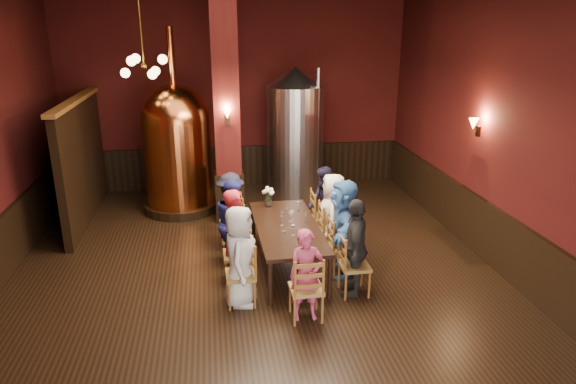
{
  "coord_description": "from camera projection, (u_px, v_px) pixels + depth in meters",
  "views": [
    {
      "loc": [
        -0.62,
        -7.24,
        3.95
      ],
      "look_at": [
        0.52,
        0.2,
        1.4
      ],
      "focal_mm": 32.0,
      "sensor_mm": 36.0,
      "label": 1
    }
  ],
  "objects": [
    {
      "name": "person_5",
      "position": [
        343.0,
        227.0,
        8.16
      ],
      "size": [
        0.66,
        1.52,
        1.59
      ],
      "primitive_type": "imported",
      "rotation": [
        0.0,
        0.0,
        4.58
      ],
      "color": "#3662A2",
      "rests_on": "ground"
    },
    {
      "name": "wine_glass_5",
      "position": [
        306.0,
        217.0,
        8.47
      ],
      "size": [
        0.07,
        0.07,
        0.17
      ],
      "primitive_type": null,
      "color": "white",
      "rests_on": "dining_table"
    },
    {
      "name": "partition",
      "position": [
        82.0,
        163.0,
        10.29
      ],
      "size": [
        0.22,
        3.5,
        2.4
      ],
      "primitive_type": "cube",
      "color": "black",
      "rests_on": "ground"
    },
    {
      "name": "chair_4",
      "position": [
        355.0,
        265.0,
        7.64
      ],
      "size": [
        0.47,
        0.47,
        0.92
      ],
      "primitive_type": null,
      "rotation": [
        0.0,
        0.0,
        1.59
      ],
      "color": "#985F26",
      "rests_on": "ground"
    },
    {
      "name": "person_7",
      "position": [
        324.0,
        204.0,
        9.43
      ],
      "size": [
        0.37,
        0.7,
        1.41
      ],
      "primitive_type": "imported",
      "rotation": [
        0.0,
        0.0,
        4.77
      ],
      "color": "black",
      "rests_on": "ground"
    },
    {
      "name": "wainscot_right",
      "position": [
        494.0,
        237.0,
        8.54
      ],
      "size": [
        0.08,
        9.9,
        1.0
      ],
      "primitive_type": "cube",
      "color": "black",
      "rests_on": "ground"
    },
    {
      "name": "wine_glass_1",
      "position": [
        290.0,
        217.0,
        8.48
      ],
      "size": [
        0.07,
        0.07,
        0.17
      ],
      "primitive_type": null,
      "color": "white",
      "rests_on": "dining_table"
    },
    {
      "name": "person_2",
      "position": [
        233.0,
        222.0,
        8.52
      ],
      "size": [
        0.55,
        0.79,
        1.48
      ],
      "primitive_type": "imported",
      "rotation": [
        0.0,
        0.0,
        1.88
      ],
      "color": "navy",
      "rests_on": "ground"
    },
    {
      "name": "chair_8",
      "position": [
        306.0,
        288.0,
        6.99
      ],
      "size": [
        0.47,
        0.47,
        0.92
      ],
      "primitive_type": null,
      "rotation": [
        0.0,
        0.0,
        3.16
      ],
      "color": "#985F26",
      "rests_on": "ground"
    },
    {
      "name": "pendant_cluster",
      "position": [
        144.0,
        66.0,
        9.6
      ],
      "size": [
        0.9,
        0.9,
        1.7
      ],
      "primitive_type": null,
      "color": "#A57226",
      "rests_on": "room"
    },
    {
      "name": "person_4",
      "position": [
        355.0,
        247.0,
        7.55
      ],
      "size": [
        0.62,
        0.95,
        1.51
      ],
      "primitive_type": "imported",
      "rotation": [
        0.0,
        0.0,
        4.4
      ],
      "color": "black",
      "rests_on": "ground"
    },
    {
      "name": "wine_glass_6",
      "position": [
        293.0,
        230.0,
        7.95
      ],
      "size": [
        0.07,
        0.07,
        0.17
      ],
      "primitive_type": null,
      "color": "white",
      "rests_on": "dining_table"
    },
    {
      "name": "chair_5",
      "position": [
        342.0,
        247.0,
        8.27
      ],
      "size": [
        0.47,
        0.47,
        0.92
      ],
      "primitive_type": null,
      "rotation": [
        0.0,
        0.0,
        1.59
      ],
      "color": "#985F26",
      "rests_on": "ground"
    },
    {
      "name": "sconce_wall",
      "position": [
        479.0,
        127.0,
        8.73
      ],
      "size": [
        0.2,
        0.2,
        0.36
      ],
      "primitive_type": null,
      "rotation": [
        0.0,
        0.0,
        1.57
      ],
      "color": "black",
      "rests_on": "room"
    },
    {
      "name": "wine_glass_2",
      "position": [
        292.0,
        215.0,
        8.54
      ],
      "size": [
        0.07,
        0.07,
        0.17
      ],
      "primitive_type": null,
      "color": "white",
      "rests_on": "dining_table"
    },
    {
      "name": "room",
      "position": [
        255.0,
        142.0,
        7.41
      ],
      "size": [
        10.0,
        10.02,
        4.5
      ],
      "color": "black",
      "rests_on": "ground"
    },
    {
      "name": "person_6",
      "position": [
        333.0,
        216.0,
        8.79
      ],
      "size": [
        0.63,
        0.82,
        1.49
      ],
      "primitive_type": "imported",
      "rotation": [
        0.0,
        0.0,
        4.47
      ],
      "color": "silver",
      "rests_on": "ground"
    },
    {
      "name": "person_0",
      "position": [
        240.0,
        256.0,
        7.28
      ],
      "size": [
        0.61,
        0.81,
        1.5
      ],
      "primitive_type": "imported",
      "rotation": [
        0.0,
        0.0,
        1.37
      ],
      "color": "silver",
      "rests_on": "ground"
    },
    {
      "name": "person_1",
      "position": [
        236.0,
        236.0,
        7.9
      ],
      "size": [
        0.4,
        0.58,
        1.53
      ],
      "primitive_type": "imported",
      "rotation": [
        0.0,
        0.0,
        1.5
      ],
      "color": "red",
      "rests_on": "ground"
    },
    {
      "name": "chair_1",
      "position": [
        237.0,
        254.0,
        7.99
      ],
      "size": [
        0.47,
        0.47,
        0.92
      ],
      "primitive_type": null,
      "rotation": [
        0.0,
        0.0,
        -1.55
      ],
      "color": "#985F26",
      "rests_on": "ground"
    },
    {
      "name": "wine_glass_0",
      "position": [
        282.0,
        221.0,
        8.32
      ],
      "size": [
        0.07,
        0.07,
        0.17
      ],
      "primitive_type": null,
      "color": "white",
      "rests_on": "dining_table"
    },
    {
      "name": "sconce_column",
      "position": [
        227.0,
        116.0,
        9.72
      ],
      "size": [
        0.2,
        0.2,
        0.36
      ],
      "primitive_type": null,
      "rotation": [
        0.0,
        0.0,
        3.14
      ],
      "color": "black",
      "rests_on": "column"
    },
    {
      "name": "wine_glass_3",
      "position": [
        282.0,
        217.0,
        8.48
      ],
      "size": [
        0.07,
        0.07,
        0.17
      ],
      "primitive_type": null,
      "color": "white",
      "rests_on": "dining_table"
    },
    {
      "name": "person_8",
      "position": [
        306.0,
        275.0,
        6.93
      ],
      "size": [
        0.48,
        0.32,
        1.31
      ],
      "primitive_type": "imported",
      "rotation": [
        0.0,
        0.0,
        6.29
      ],
      "color": "#A93858",
      "rests_on": "ground"
    },
    {
      "name": "dining_table",
      "position": [
        287.0,
        229.0,
        8.36
      ],
      "size": [
        1.04,
        2.42,
        0.75
      ],
      "rotation": [
        0.0,
        0.0,
        0.02
      ],
      "color": "black",
      "rests_on": "ground"
    },
    {
      "name": "wainscot_back",
      "position": [
        238.0,
        166.0,
        12.62
      ],
      "size": [
        7.9,
        0.08,
        1.0
      ],
      "primitive_type": "cube",
      "color": "black",
      "rests_on": "ground"
    },
    {
      "name": "wine_glass_7",
      "position": [
        287.0,
        210.0,
        8.81
      ],
      "size": [
        0.07,
        0.07,
        0.17
      ],
      "primitive_type": null,
      "color": "white",
      "rests_on": "dining_table"
    },
    {
      "name": "wine_glass_8",
      "position": [
        300.0,
        236.0,
        7.75
      ],
      "size": [
        0.07,
        0.07,
        0.17
      ],
      "primitive_type": null,
      "color": "white",
      "rests_on": "dining_table"
    },
    {
      "name": "column",
      "position": [
        226.0,
        110.0,
        9.99
      ],
      "size": [
        0.58,
        0.58,
        4.5
      ],
      "primitive_type": "cube",
      "color": "#47120F",
      "rests_on": "ground"
    },
    {
      "name": "wine_glass_4",
      "position": [
        298.0,
        206.0,
        8.95
      ],
      "size": [
        0.07,
        0.07,
        0.17
      ],
      "primitive_type": null,
      "color": "white",
      "rests_on": "dining_table"
    },
    {
      "name": "chair_0",
      "position": [
        241.0,
        274.0,
        7.37
      ],
      "size": [
        0.47,
        0.47,
        0.92
      ],
      "primitive_type": null,
      "rotation": [
        0.0,
        0.0,
        -1.55
      ],
      "color": "#985F26",
      "rests_on": "ground"
    },
    {
      "name": "chair_2",
      "position": [
        234.0,
        237.0,
        8.61
      ],
      "size": [
        0.47,
        0.47,
        0.92
      ],
      "primitive_type": null,
      "rotation": [
        0.0,
        0.0,
        -1.55
      ],
      "color": "#985F26",
      "rests_on": "ground"
    },
    {
      "name": "chair_6",
      "position": [
        332.0,
        231.0,
        8.88
      ],
      "size": [
        0.47,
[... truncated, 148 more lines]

